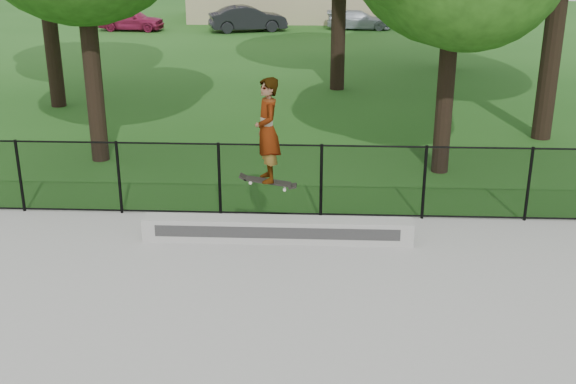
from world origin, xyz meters
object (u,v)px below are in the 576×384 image
at_px(grind_ledge, 277,230).
at_px(skater_airborne, 267,132).
at_px(car_b, 248,19).
at_px(car_c, 359,20).
at_px(car_a, 131,19).

height_order(grind_ledge, skater_airborne, skater_airborne).
bearing_deg(car_b, car_c, -95.85).
xyz_separation_m(grind_ledge, car_b, (-3.34, 27.68, 0.41)).
xyz_separation_m(grind_ledge, skater_airborne, (-0.16, -0.08, 1.88)).
relative_size(car_b, skater_airborne, 1.90).
height_order(car_a, car_c, car_a).
bearing_deg(car_a, car_b, -84.63).
xyz_separation_m(grind_ledge, car_a, (-9.77, 27.69, 0.33)).
height_order(grind_ledge, car_b, car_b).
distance_m(grind_ledge, car_b, 27.88).
xyz_separation_m(car_a, skater_airborne, (9.61, -27.77, 1.55)).
distance_m(car_a, car_c, 12.53).
distance_m(grind_ledge, car_a, 29.36).
bearing_deg(skater_airborne, car_c, 84.33).
height_order(car_a, skater_airborne, skater_airborne).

